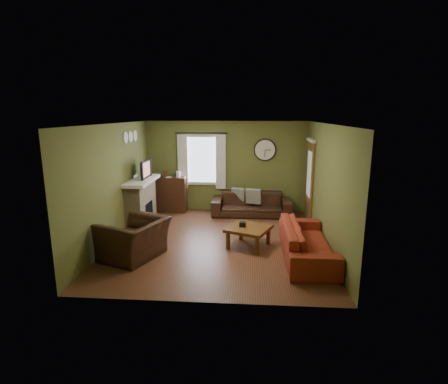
# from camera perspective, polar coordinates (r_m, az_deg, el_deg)

# --- Properties ---
(floor) EXTENTS (4.60, 5.20, 0.00)m
(floor) POSITION_cam_1_polar(r_m,az_deg,el_deg) (7.92, -0.95, -8.06)
(floor) COLOR brown
(floor) RESTS_ON ground
(ceiling) EXTENTS (4.60, 5.20, 0.00)m
(ceiling) POSITION_cam_1_polar(r_m,az_deg,el_deg) (7.41, -1.02, 11.09)
(ceiling) COLOR white
(ceiling) RESTS_ON ground
(wall_left) EXTENTS (0.00, 5.20, 2.60)m
(wall_left) POSITION_cam_1_polar(r_m,az_deg,el_deg) (8.10, -17.42, 1.38)
(wall_left) COLOR #5D652E
(wall_left) RESTS_ON ground
(wall_right) EXTENTS (0.00, 5.20, 2.60)m
(wall_right) POSITION_cam_1_polar(r_m,az_deg,el_deg) (7.70, 16.32, 0.89)
(wall_right) COLOR #5D652E
(wall_right) RESTS_ON ground
(wall_back) EXTENTS (4.60, 0.00, 2.60)m
(wall_back) POSITION_cam_1_polar(r_m,az_deg,el_deg) (10.11, 0.37, 4.14)
(wall_back) COLOR #5D652E
(wall_back) RESTS_ON ground
(wall_front) EXTENTS (4.60, 0.00, 2.60)m
(wall_front) POSITION_cam_1_polar(r_m,az_deg,el_deg) (5.06, -3.69, -4.72)
(wall_front) COLOR #5D652E
(wall_front) RESTS_ON ground
(fireplace) EXTENTS (0.40, 1.40, 1.10)m
(fireplace) POSITION_cam_1_polar(r_m,az_deg,el_deg) (9.25, -13.37, -1.77)
(fireplace) COLOR tan
(fireplace) RESTS_ON floor
(firebox) EXTENTS (0.04, 0.60, 0.55)m
(firebox) POSITION_cam_1_polar(r_m,az_deg,el_deg) (9.26, -12.17, -3.30)
(firebox) COLOR black
(firebox) RESTS_ON fireplace
(mantel) EXTENTS (0.58, 1.60, 0.08)m
(mantel) POSITION_cam_1_polar(r_m,az_deg,el_deg) (9.11, -13.38, 1.82)
(mantel) COLOR white
(mantel) RESTS_ON fireplace
(tv) EXTENTS (0.08, 0.60, 0.35)m
(tv) POSITION_cam_1_polar(r_m,az_deg,el_deg) (9.21, -13.05, 3.30)
(tv) COLOR black
(tv) RESTS_ON mantel
(tv_screen) EXTENTS (0.02, 0.62, 0.36)m
(tv_screen) POSITION_cam_1_polar(r_m,az_deg,el_deg) (9.18, -12.59, 3.65)
(tv_screen) COLOR #994C3F
(tv_screen) RESTS_ON mantel
(medallion_left) EXTENTS (0.28, 0.28, 0.03)m
(medallion_left) POSITION_cam_1_polar(r_m,az_deg,el_deg) (8.71, -15.78, 8.57)
(medallion_left) COLOR white
(medallion_left) RESTS_ON wall_left
(medallion_mid) EXTENTS (0.28, 0.28, 0.03)m
(medallion_mid) POSITION_cam_1_polar(r_m,az_deg,el_deg) (9.04, -15.03, 8.75)
(medallion_mid) COLOR white
(medallion_mid) RESTS_ON wall_left
(medallion_right) EXTENTS (0.28, 0.28, 0.03)m
(medallion_right) POSITION_cam_1_polar(r_m,az_deg,el_deg) (9.37, -14.32, 8.91)
(medallion_right) COLOR white
(medallion_right) RESTS_ON wall_left
(window_pane) EXTENTS (1.00, 0.02, 1.30)m
(window_pane) POSITION_cam_1_polar(r_m,az_deg,el_deg) (10.14, -3.60, 5.28)
(window_pane) COLOR silver
(window_pane) RESTS_ON wall_back
(curtain_rod) EXTENTS (0.03, 0.03, 1.50)m
(curtain_rod) POSITION_cam_1_polar(r_m,az_deg,el_deg) (9.97, -3.75, 9.60)
(curtain_rod) COLOR black
(curtain_rod) RESTS_ON wall_back
(curtain_left) EXTENTS (0.28, 0.04, 1.55)m
(curtain_left) POSITION_cam_1_polar(r_m,az_deg,el_deg) (10.14, -6.77, 4.93)
(curtain_left) COLOR silver
(curtain_left) RESTS_ON wall_back
(curtain_right) EXTENTS (0.28, 0.04, 1.55)m
(curtain_right) POSITION_cam_1_polar(r_m,az_deg,el_deg) (9.98, -0.54, 4.90)
(curtain_right) COLOR silver
(curtain_right) RESTS_ON wall_back
(wall_clock) EXTENTS (0.64, 0.06, 0.64)m
(wall_clock) POSITION_cam_1_polar(r_m,az_deg,el_deg) (9.99, 6.71, 6.84)
(wall_clock) COLOR white
(wall_clock) RESTS_ON wall_back
(door) EXTENTS (0.05, 0.90, 2.10)m
(door) POSITION_cam_1_polar(r_m,az_deg,el_deg) (9.53, 13.81, 1.71)
(door) COLOR brown
(door) RESTS_ON floor
(bookshelf) EXTENTS (0.86, 0.37, 1.02)m
(bookshelf) POSITION_cam_1_polar(r_m,az_deg,el_deg) (10.23, -8.58, -0.40)
(bookshelf) COLOR #371E11
(bookshelf) RESTS_ON floor
(book) EXTENTS (0.17, 0.22, 0.02)m
(book) POSITION_cam_1_polar(r_m,az_deg,el_deg) (10.07, -9.39, 1.98)
(book) COLOR #573616
(book) RESTS_ON bookshelf
(sofa_brown) EXTENTS (2.21, 0.86, 0.65)m
(sofa_brown) POSITION_cam_1_polar(r_m,az_deg,el_deg) (9.84, 4.54, -1.95)
(sofa_brown) COLOR black
(sofa_brown) RESTS_ON floor
(pillow_left) EXTENTS (0.38, 0.22, 0.36)m
(pillow_left) POSITION_cam_1_polar(r_m,az_deg,el_deg) (9.97, 2.32, -0.38)
(pillow_left) COLOR gray
(pillow_left) RESTS_ON sofa_brown
(pillow_right) EXTENTS (0.43, 0.22, 0.41)m
(pillow_right) POSITION_cam_1_polar(r_m,az_deg,el_deg) (9.77, 4.83, -0.69)
(pillow_right) COLOR gray
(pillow_right) RESTS_ON sofa_brown
(sofa_red) EXTENTS (0.90, 2.30, 0.67)m
(sofa_red) POSITION_cam_1_polar(r_m,az_deg,el_deg) (7.16, 13.36, -7.86)
(sofa_red) COLOR maroon
(sofa_red) RESTS_ON floor
(armchair) EXTENTS (1.41, 1.49, 0.78)m
(armchair) POSITION_cam_1_polar(r_m,az_deg,el_deg) (7.18, -14.43, -7.42)
(armchair) COLOR black
(armchair) RESTS_ON floor
(coffee_table) EXTENTS (1.08, 1.08, 0.44)m
(coffee_table) POSITION_cam_1_polar(r_m,az_deg,el_deg) (7.57, 4.03, -7.32)
(coffee_table) COLOR #573616
(coffee_table) RESTS_ON floor
(tissue_box) EXTENTS (0.14, 0.14, 0.10)m
(tissue_box) POSITION_cam_1_polar(r_m,az_deg,el_deg) (7.54, 3.06, -5.93)
(tissue_box) COLOR black
(tissue_box) RESTS_ON coffee_table
(wine_glass_a) EXTENTS (0.07, 0.07, 0.19)m
(wine_glass_a) POSITION_cam_1_polar(r_m,az_deg,el_deg) (8.58, -14.38, 2.01)
(wine_glass_a) COLOR white
(wine_glass_a) RESTS_ON mantel
(wine_glass_b) EXTENTS (0.07, 0.07, 0.20)m
(wine_glass_b) POSITION_cam_1_polar(r_m,az_deg,el_deg) (8.70, -14.10, 2.22)
(wine_glass_b) COLOR white
(wine_glass_b) RESTS_ON mantel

